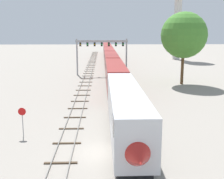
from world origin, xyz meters
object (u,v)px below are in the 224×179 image
Objects in this scene: passenger_train at (110,59)px; stop_sign at (22,118)px; trackside_tree_left at (184,35)px; signal_gantry at (102,48)px.

stop_sign is at bearing -100.88° from passenger_train.
trackside_tree_left is at bearing 49.63° from stop_sign.
trackside_tree_left reaches higher than stop_sign.
signal_gantry reaches higher than stop_sign.
passenger_train is 52.98m from stop_sign.
signal_gantry reaches higher than passenger_train.
passenger_train is 10.32× the size of signal_gantry.
signal_gantry is 20.18m from trackside_tree_left.
passenger_train is 28.80m from trackside_tree_left.
trackside_tree_left reaches higher than passenger_train.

